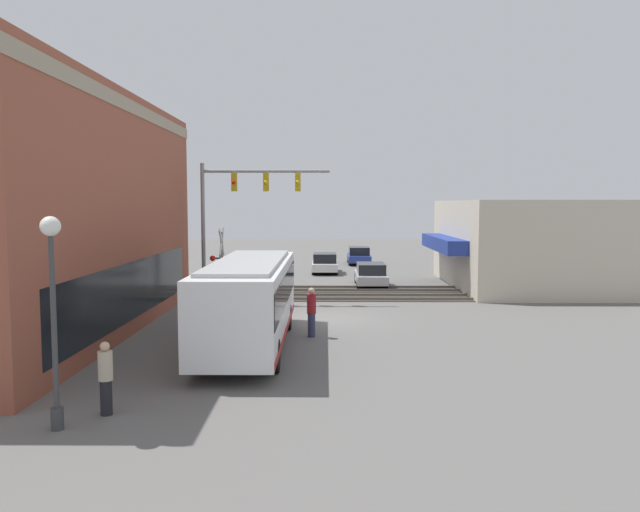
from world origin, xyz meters
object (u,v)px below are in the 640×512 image
parked_car_silver (371,275)px  parked_car_blue (359,256)px  crossing_signal (222,258)px  parked_car_white (325,264)px  pedestrian_by_lamp (106,378)px  pedestrian_near_bus (312,312)px  city_bus (249,299)px  streetlamp (53,303)px

parked_car_silver → parked_car_blue: (13.66, 0.00, 0.02)m
crossing_signal → parked_car_white: 15.00m
pedestrian_by_lamp → parked_car_silver: bearing=-18.9°
parked_car_white → pedestrian_near_bus: size_ratio=2.28×
city_bus → pedestrian_by_lamp: bearing=160.2°
crossing_signal → city_bus: bearing=-164.9°
parked_car_blue → pedestrian_by_lamp: bearing=167.9°
parked_car_silver → parked_car_white: parked_car_white is taller
crossing_signal → pedestrian_by_lamp: (-16.24, 0.06, -1.39)m
city_bus → parked_car_white: bearing=-6.4°
streetlamp → pedestrian_by_lamp: size_ratio=2.69×
parked_car_white → crossing_signal: bearing=160.1°
city_bus → parked_car_silver: bearing=-18.5°
city_bus → streetlamp: 8.78m
parked_car_silver → city_bus: bearing=161.5°
crossing_signal → parked_car_white: crossing_signal is taller
pedestrian_by_lamp → pedestrian_near_bus: (8.70, -4.67, 0.06)m
pedestrian_by_lamp → pedestrian_near_bus: bearing=-28.2°
city_bus → parked_car_blue: size_ratio=2.32×
parked_car_blue → pedestrian_near_bus: bearing=173.4°
pedestrian_near_bus → parked_car_blue: bearing=-6.6°
crossing_signal → parked_car_white: bearing=-19.9°
pedestrian_near_bus → pedestrian_by_lamp: bearing=151.8°
parked_car_white → pedestrian_by_lamp: 30.70m
streetlamp → pedestrian_by_lamp: streetlamp is taller
parked_car_silver → crossing_signal: bearing=131.6°
crossing_signal → parked_car_blue: 22.18m
parked_car_silver → parked_car_blue: parked_car_blue is taller
streetlamp → parked_car_white: (31.24, -5.89, -2.16)m
streetlamp → pedestrian_near_bus: 11.25m
streetlamp → parked_car_blue: 38.93m
parked_car_silver → pedestrian_near_bus: size_ratio=2.35×
streetlamp → city_bus: bearing=-22.2°
parked_car_white → pedestrian_near_bus: bearing=178.7°
crossing_signal → parked_car_blue: size_ratio=0.86×
parked_car_silver → parked_car_white: 7.56m
city_bus → parked_car_silver: 17.08m
parked_car_silver → pedestrian_by_lamp: pedestrian_by_lamp is taller
pedestrian_near_bus → city_bus: bearing=127.4°
city_bus → crossing_signal: bearing=15.1°
parked_car_white → streetlamp: bearing=169.3°
parked_car_blue → pedestrian_by_lamp: (-36.91, 7.94, 0.23)m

